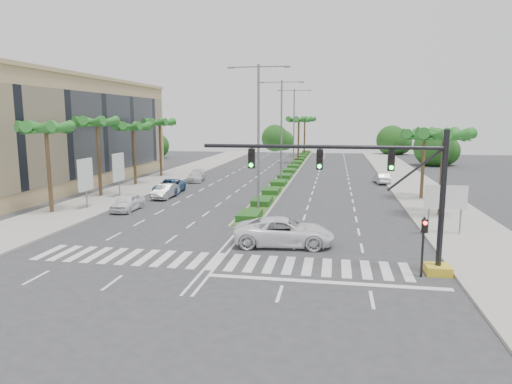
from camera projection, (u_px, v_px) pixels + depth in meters
ground at (216, 262)px, 24.83m from camera, size 160.00×160.00×0.00m
footpath_right at (433, 203)px, 41.69m from camera, size 6.00×120.00×0.15m
footpath_left at (123, 193)px, 46.85m from camera, size 6.00×120.00×0.15m
median at (293, 169)px, 68.57m from camera, size 2.20×75.00×0.20m
median_grass at (293, 169)px, 68.55m from camera, size 1.80×75.00×0.04m
building at (58, 133)px, 53.56m from camera, size 12.00×36.00×12.00m
signal_gantry at (395, 205)px, 22.70m from camera, size 12.60×1.20×7.20m
pedestrian_signal at (424, 237)px, 22.05m from camera, size 0.28×0.36×3.00m
direction_sign at (446, 199)px, 29.92m from camera, size 2.70×0.11×3.40m
billboard_near at (85, 175)px, 38.49m from camera, size 0.18×2.10×4.35m
billboard_far at (118, 168)px, 44.32m from camera, size 0.18×2.10×4.35m
palm_left_near at (46, 131)px, 36.28m from camera, size 4.57×4.68×7.55m
palm_left_mid at (97, 125)px, 44.00m from camera, size 4.57×4.68×7.95m
palm_left_far at (133, 129)px, 51.87m from camera, size 4.57×4.68×7.35m
palm_left_end at (160, 125)px, 59.59m from camera, size 4.57×4.68×7.75m
palm_right_near at (444, 138)px, 34.99m from camera, size 4.57×4.68×7.05m
palm_right_far at (425, 138)px, 42.82m from camera, size 4.57×4.68×6.75m
palm_median_a at (299, 121)px, 77.16m from camera, size 4.57×4.68×8.05m
palm_median_b at (305, 121)px, 91.75m from camera, size 4.57×4.68×8.05m
streetlight_near at (258, 129)px, 37.35m from camera, size 5.10×0.25×12.00m
streetlight_mid at (281, 126)px, 52.91m from camera, size 5.10×0.25×12.00m
streetlight_far at (294, 124)px, 68.47m from camera, size 5.10×0.25×12.00m
car_parked_a at (128, 202)px, 38.41m from camera, size 1.68×4.14×1.41m
car_parked_b at (165, 191)px, 44.44m from camera, size 1.51×4.19×1.37m
car_parked_c at (169, 187)px, 47.04m from camera, size 2.87×5.47×1.47m
car_parked_d at (196, 176)px, 56.22m from camera, size 2.42×4.71×1.31m
car_crossing at (284, 232)px, 27.88m from camera, size 6.36×3.38×1.70m
car_right at (382, 178)px, 54.32m from camera, size 1.83×4.05×1.29m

